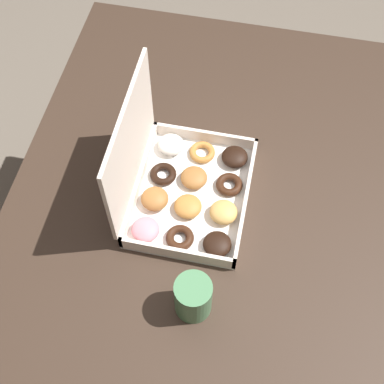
# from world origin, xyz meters

# --- Properties ---
(ground_plane) EXTENTS (8.00, 8.00, 0.00)m
(ground_plane) POSITION_xyz_m (0.00, 0.00, 0.00)
(ground_plane) COLOR #6B6054
(dining_table) EXTENTS (1.25, 0.97, 0.71)m
(dining_table) POSITION_xyz_m (0.00, 0.00, 0.63)
(dining_table) COLOR #38281E
(dining_table) RESTS_ON ground_plane
(donut_box) EXTENTS (0.32, 0.26, 0.27)m
(donut_box) POSITION_xyz_m (0.04, 0.11, 0.76)
(donut_box) COLOR white
(donut_box) RESTS_ON dining_table
(coffee_mug) EXTENTS (0.07, 0.07, 0.10)m
(coffee_mug) POSITION_xyz_m (-0.21, 0.02, 0.77)
(coffee_mug) COLOR #4C8456
(coffee_mug) RESTS_ON dining_table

